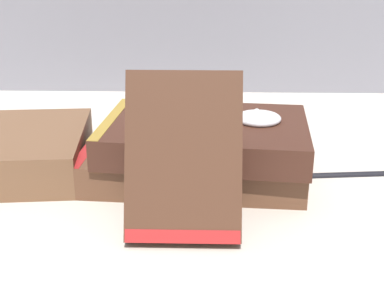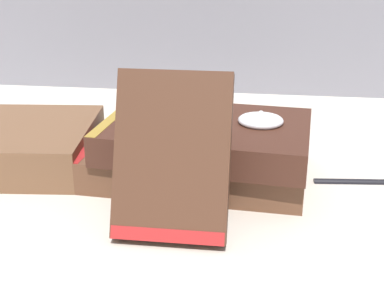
# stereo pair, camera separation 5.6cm
# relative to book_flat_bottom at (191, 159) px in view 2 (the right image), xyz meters

# --- Properties ---
(ground_plane) EXTENTS (3.00, 3.00, 0.00)m
(ground_plane) POSITION_rel_book_flat_bottom_xyz_m (-0.04, -0.03, -0.02)
(ground_plane) COLOR beige
(book_flat_bottom) EXTENTS (0.26, 0.18, 0.04)m
(book_flat_bottom) POSITION_rel_book_flat_bottom_xyz_m (0.00, 0.00, 0.00)
(book_flat_bottom) COLOR brown
(book_flat_bottom) RESTS_ON ground_plane
(book_flat_top) EXTENTS (0.24, 0.17, 0.03)m
(book_flat_top) POSITION_rel_book_flat_bottom_xyz_m (0.01, -0.01, 0.03)
(book_flat_top) COLOR #422319
(book_flat_top) RESTS_ON book_flat_bottom
(book_side_left) EXTENTS (0.22, 0.19, 0.05)m
(book_side_left) POSITION_rel_book_flat_bottom_xyz_m (-0.23, 0.00, 0.01)
(book_side_left) COLOR brown
(book_side_left) RESTS_ON ground_plane
(book_leaning_front) EXTENTS (0.10, 0.08, 0.15)m
(book_leaning_front) POSITION_rel_book_flat_bottom_xyz_m (0.00, -0.13, 0.05)
(book_leaning_front) COLOR #4C2D1E
(book_leaning_front) RESTS_ON ground_plane
(pocket_watch) EXTENTS (0.05, 0.05, 0.01)m
(pocket_watch) POSITION_rel_book_flat_bottom_xyz_m (0.08, -0.01, 0.05)
(pocket_watch) COLOR silver
(pocket_watch) RESTS_ON book_flat_top
(reading_glasses) EXTENTS (0.11, 0.08, 0.00)m
(reading_glasses) POSITION_rel_book_flat_bottom_xyz_m (-0.02, 0.17, -0.02)
(reading_glasses) COLOR #4C3828
(reading_glasses) RESTS_ON ground_plane
(fountain_pen) EXTENTS (0.15, 0.02, 0.01)m
(fountain_pen) POSITION_rel_book_flat_bottom_xyz_m (0.21, -0.00, -0.01)
(fountain_pen) COLOR black
(fountain_pen) RESTS_ON ground_plane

